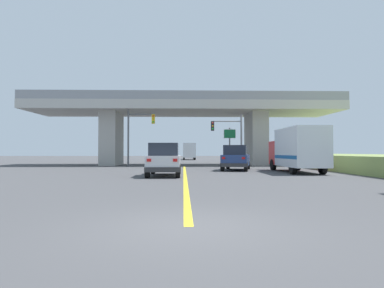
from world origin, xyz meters
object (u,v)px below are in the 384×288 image
(semi_truck_distant, at_px, (189,151))
(suv_lead, at_px, (164,160))
(traffic_signal_farside, at_px, (137,129))
(box_truck, at_px, (297,149))
(traffic_signal_nearside, at_px, (231,134))
(highway_sign, at_px, (230,139))
(suv_crossing, at_px, (236,158))

(semi_truck_distant, bearing_deg, suv_lead, -93.19)
(traffic_signal_farside, xyz_separation_m, semi_truck_distant, (5.88, 27.90, -2.17))
(suv_lead, height_order, box_truck, box_truck)
(box_truck, distance_m, semi_truck_distant, 38.60)
(traffic_signal_nearside, distance_m, semi_truck_distant, 29.00)
(suv_lead, bearing_deg, highway_sign, 66.78)
(semi_truck_distant, bearing_deg, traffic_signal_farside, -101.90)
(box_truck, bearing_deg, traffic_signal_farside, 142.49)
(box_truck, bearing_deg, traffic_signal_nearside, 110.95)
(suv_crossing, distance_m, traffic_signal_nearside, 6.73)
(traffic_signal_nearside, xyz_separation_m, semi_truck_distant, (-3.66, 28.72, -1.72))
(box_truck, bearing_deg, suv_lead, -161.48)
(traffic_signal_nearside, bearing_deg, suv_lead, -115.66)
(suv_crossing, xyz_separation_m, highway_sign, (0.65, 8.19, 1.88))
(traffic_signal_farside, xyz_separation_m, highway_sign, (9.71, 1.07, -0.89))
(suv_lead, distance_m, traffic_signal_farside, 13.96)
(suv_crossing, distance_m, box_truck, 4.99)
(suv_lead, bearing_deg, traffic_signal_farside, 105.21)
(traffic_signal_farside, relative_size, highway_sign, 1.46)
(suv_crossing, height_order, highway_sign, highway_sign)
(box_truck, xyz_separation_m, traffic_signal_nearside, (-3.53, 9.21, 1.67))
(suv_lead, xyz_separation_m, box_truck, (9.47, 3.17, 0.65))
(suv_crossing, relative_size, semi_truck_distant, 0.78)
(box_truck, xyz_separation_m, traffic_signal_farside, (-13.06, 10.03, 2.12))
(suv_crossing, bearing_deg, traffic_signal_nearside, 99.94)
(suv_lead, xyz_separation_m, traffic_signal_farside, (-3.59, 13.20, 2.77))
(box_truck, xyz_separation_m, highway_sign, (-3.35, 11.10, 1.24))
(traffic_signal_nearside, relative_size, highway_sign, 1.29)
(traffic_signal_farside, bearing_deg, semi_truck_distant, 78.10)
(box_truck, distance_m, highway_sign, 11.66)
(traffic_signal_farside, bearing_deg, traffic_signal_nearside, -4.92)
(suv_crossing, bearing_deg, box_truck, -21.71)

